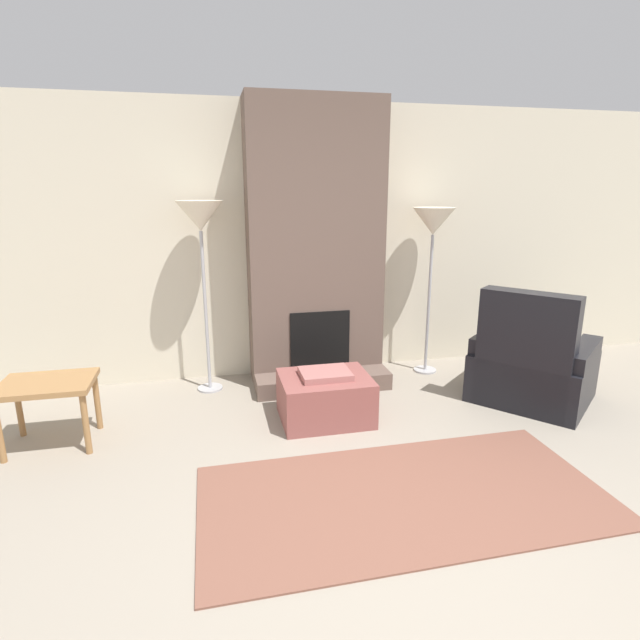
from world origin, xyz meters
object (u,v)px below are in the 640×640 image
at_px(side_table, 48,391).
at_px(floor_lamp_right, 433,227).
at_px(ottoman, 325,397).
at_px(floor_lamp_left, 200,223).
at_px(armchair, 531,369).

relative_size(side_table, floor_lamp_right, 0.38).
height_order(side_table, floor_lamp_right, floor_lamp_right).
height_order(ottoman, floor_lamp_left, floor_lamp_left).
distance_m(armchair, side_table, 3.86).
bearing_deg(floor_lamp_left, armchair, -18.16).
bearing_deg(side_table, floor_lamp_left, 35.67).
distance_m(armchair, floor_lamp_left, 3.12).
height_order(ottoman, armchair, armchair).
xyz_separation_m(ottoman, floor_lamp_right, (1.26, 0.84, 1.27)).
relative_size(ottoman, floor_lamp_right, 0.44).
bearing_deg(ottoman, floor_lamp_right, 33.88).
xyz_separation_m(side_table, floor_lamp_right, (3.29, 0.81, 1.04)).
bearing_deg(side_table, ottoman, -1.00).
height_order(armchair, side_table, armchair).
bearing_deg(armchair, ottoman, 48.48).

